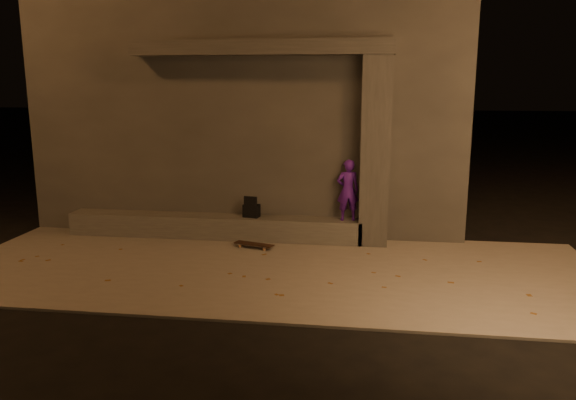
# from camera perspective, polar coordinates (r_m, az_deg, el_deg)

# --- Properties ---
(ground) EXTENTS (120.00, 120.00, 0.00)m
(ground) POSITION_cam_1_polar(r_m,az_deg,el_deg) (7.82, -4.11, -11.82)
(ground) COLOR black
(ground) RESTS_ON ground
(sidewalk) EXTENTS (11.00, 4.40, 0.04)m
(sidewalk) POSITION_cam_1_polar(r_m,az_deg,el_deg) (9.65, -1.61, -7.00)
(sidewalk) COLOR slate
(sidewalk) RESTS_ON ground
(building) EXTENTS (9.00, 5.10, 5.22)m
(building) POSITION_cam_1_polar(r_m,az_deg,el_deg) (13.74, -2.67, 9.63)
(building) COLOR #3C3A37
(building) RESTS_ON ground
(ledge) EXTENTS (6.00, 0.55, 0.45)m
(ledge) POSITION_cam_1_polar(r_m,az_deg,el_deg) (11.53, -7.53, -2.67)
(ledge) COLOR #4E4C46
(ledge) RESTS_ON sidewalk
(column) EXTENTS (0.55, 0.55, 3.60)m
(column) POSITION_cam_1_polar(r_m,az_deg,el_deg) (10.83, 8.84, 4.83)
(column) COLOR #3C3A37
(column) RESTS_ON sidewalk
(canopy) EXTENTS (5.00, 0.70, 0.28)m
(canopy) POSITION_cam_1_polar(r_m,az_deg,el_deg) (11.01, -2.77, 15.19)
(canopy) COLOR #3C3A37
(canopy) RESTS_ON column
(skateboarder) EXTENTS (0.49, 0.38, 1.20)m
(skateboarder) POSITION_cam_1_polar(r_m,az_deg,el_deg) (10.95, 6.10, 1.01)
(skateboarder) COLOR #4E1694
(skateboarder) RESTS_ON ledge
(backpack) EXTENTS (0.35, 0.26, 0.44)m
(backpack) POSITION_cam_1_polar(r_m,az_deg,el_deg) (11.26, -3.73, -0.98)
(backpack) COLOR black
(backpack) RESTS_ON ledge
(skateboard) EXTENTS (0.81, 0.42, 0.09)m
(skateboard) POSITION_cam_1_polar(r_m,az_deg,el_deg) (10.75, -3.48, -4.53)
(skateboard) COLOR black
(skateboard) RESTS_ON sidewalk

